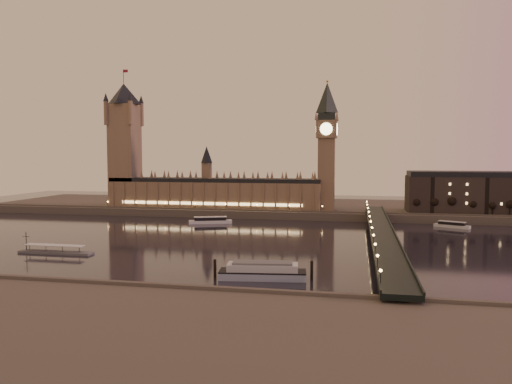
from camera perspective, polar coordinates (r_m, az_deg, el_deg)
ground at (r=296.99m, az=-3.98°, el=-5.58°), size 700.00×700.00×0.00m
far_embankment at (r=452.11m, az=5.30°, el=-1.81°), size 560.00×130.00×6.00m
near_embankment at (r=126.67m, az=-12.41°, el=-17.98°), size 560.00×110.00×6.00m
palace_of_westminster at (r=420.98m, az=-4.87°, el=0.30°), size 180.00×26.62×52.00m
victoria_tower at (r=449.31m, az=-14.79°, el=6.05°), size 31.68×31.68×118.00m
big_ben at (r=403.92m, az=8.08°, el=6.10°), size 17.68×17.68×104.00m
westminster_bridge at (r=285.92m, az=14.08°, el=-4.96°), size 13.20×260.00×15.30m
city_block at (r=430.08m, az=27.20°, el=-0.00°), size 155.00×45.00×34.00m
bare_tree_0 at (r=395.34m, az=18.06°, el=-1.21°), size 5.55×5.55×11.29m
bare_tree_1 at (r=397.03m, az=19.91°, el=-1.24°), size 5.55×5.55×11.29m
bare_tree_2 at (r=399.14m, az=21.74°, el=-1.26°), size 5.55×5.55×11.29m
bare_tree_3 at (r=401.65m, az=23.55°, el=-1.28°), size 5.55×5.55×11.29m
bare_tree_4 at (r=404.56m, az=25.34°, el=-1.29°), size 5.55×5.55×11.29m
bare_tree_5 at (r=407.85m, az=27.10°, el=-1.31°), size 5.55×5.55×11.29m
cruise_boat_a at (r=371.40m, az=-5.24°, el=-3.25°), size 32.13×17.04×5.06m
cruise_boat_b at (r=374.73m, az=21.49°, el=-3.51°), size 24.05×15.73×4.40m
moored_barge at (r=206.69m, az=0.75°, el=-9.03°), size 40.83×14.35×7.54m
pontoon_pier at (r=278.42m, az=-21.93°, el=-6.30°), size 39.85×6.64×10.63m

